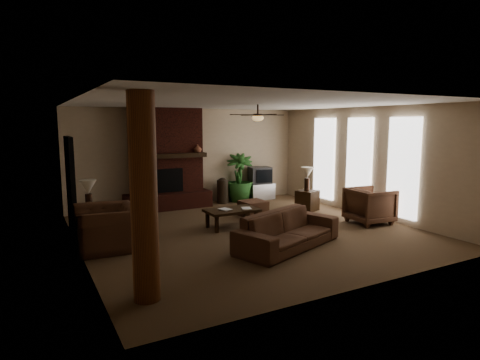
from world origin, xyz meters
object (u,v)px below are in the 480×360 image
coffee_table (232,211)px  tv_stand (260,191)px  sofa (288,224)px  floor_vase (223,189)px  armchair_right (370,204)px  side_table_right (307,200)px  ottoman (253,209)px  floor_plant (239,188)px  log_column (144,199)px  lamp_left (88,189)px  armchair_left (106,221)px  side_table_left (90,222)px  lamp_right (307,174)px

coffee_table → tv_stand: tv_stand is taller
sofa → floor_vase: 4.58m
armchair_right → side_table_right: 1.92m
ottoman → side_table_right: (1.66, -0.10, 0.08)m
armchair_right → ottoman: bearing=51.6°
floor_plant → side_table_right: floor_plant is taller
log_column → lamp_left: (-0.20, 3.72, -0.40)m
floor_vase → coffee_table: bearing=-111.7°
floor_plant → side_table_right: bearing=-63.2°
log_column → coffee_table: (2.77, 2.87, -1.03)m
armchair_left → ottoman: 3.98m
floor_plant → side_table_right: size_ratio=2.66×
sofa → floor_vase: (0.79, 4.51, -0.03)m
side_table_left → side_table_right: 5.64m
side_table_left → side_table_right: same height
floor_plant → lamp_right: size_ratio=2.25×
sofa → armchair_left: (-3.10, 1.60, 0.09)m
sofa → floor_plant: size_ratio=1.60×
ottoman → side_table_left: side_table_left is taller
side_table_left → armchair_left: bearing=-83.0°
side_table_left → side_table_right: size_ratio=1.00×
armchair_right → floor_plant: 4.17m
log_column → side_table_left: (-0.20, 3.75, -1.12)m
log_column → sofa: bearing=18.5°
sofa → armchair_right: 2.89m
log_column → tv_stand: (5.15, 5.55, -1.15)m
coffee_table → floor_plant: size_ratio=0.82×
armchair_right → ottoman: (-2.09, 1.96, -0.27)m
lamp_right → armchair_right: bearing=-76.1°
log_column → armchair_right: bearing=15.7°
side_table_left → coffee_table: bearing=-16.5°
log_column → armchair_right: 6.16m
coffee_table → lamp_right: (2.63, 0.63, 0.63)m
tv_stand → floor_vase: 1.33m
lamp_left → ottoman: bearing=-1.5°
side_table_right → floor_vase: bearing=128.6°
lamp_left → side_table_left: bearing=90.0°
sofa → tv_stand: 5.01m
ottoman → floor_plant: (0.63, 1.94, 0.21)m
floor_plant → lamp_left: (-4.61, -1.83, 0.59)m
armchair_right → coffee_table: (-3.09, 1.22, -0.10)m
ottoman → lamp_left: lamp_left is taller
floor_vase → lamp_right: (1.57, -2.02, 0.57)m
lamp_left → lamp_right: bearing=-2.2°
coffee_table → side_table_right: bearing=13.6°
lamp_left → tv_stand: bearing=18.9°
coffee_table → lamp_left: (-2.97, 0.85, 0.63)m
coffee_table → lamp_left: bearing=164.1°
ottoman → armchair_right: bearing=-43.2°
floor_plant → lamp_right: lamp_right is taller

